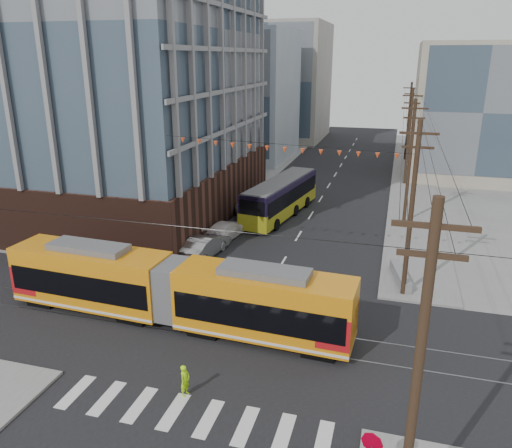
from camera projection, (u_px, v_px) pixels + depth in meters
The scene contains 15 objects.
ground at pixel (216, 374), 23.72m from camera, with size 160.00×160.00×0.00m, color slate.
office_building at pixel (74, 57), 45.85m from camera, with size 30.00×25.00×28.60m, color #381E16.
bg_bldg_nw_near at pixel (229, 95), 72.67m from camera, with size 18.00×16.00×18.00m, color #8C99A5.
bg_bldg_ne_near at pixel (474, 111), 60.75m from camera, with size 14.00×14.00×16.00m, color gray.
bg_bldg_nw_far at pixel (280, 82), 89.80m from camera, with size 16.00×18.00×20.00m, color gray.
bg_bldg_ne_far at pixel (471, 106), 78.78m from camera, with size 16.00×16.00×14.00m, color #8C99A5.
utility_pole_near at pixel (417, 381), 14.28m from camera, with size 0.30×0.30×11.00m, color black.
utility_pole_far at pixel (408, 122), 70.79m from camera, with size 0.30×0.30×11.00m, color black.
streetcar at pixel (173, 290), 27.82m from camera, with size 20.20×2.84×3.89m, color orange, non-canonical shape.
city_bus at pixel (281, 197), 46.89m from camera, with size 2.72×12.54×3.55m, color black, non-canonical shape.
parked_car_silver at pixel (205, 246), 37.54m from camera, with size 1.74×4.98×1.64m, color #969696.
parked_car_white at pixel (225, 230), 41.30m from camera, with size 2.02×4.96×1.44m, color silver.
parked_car_grey at pixel (247, 210), 46.59m from camera, with size 2.38×5.16×1.44m, color slate.
pedestrian at pixel (185, 381), 22.00m from camera, with size 0.55×0.36×1.51m, color #AFFF0E.
jersey_barrier at pixel (400, 277), 33.24m from camera, with size 0.93×4.15×0.83m, color #5C5A63.
Camera 1 is at (7.39, -18.90, 14.33)m, focal length 35.00 mm.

